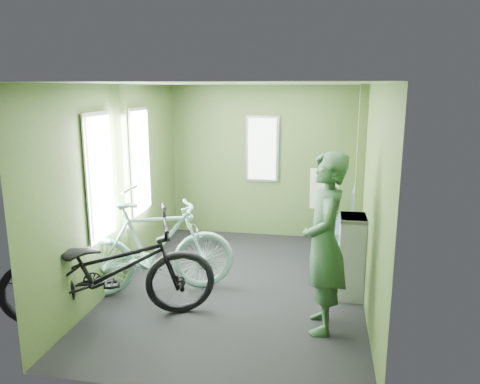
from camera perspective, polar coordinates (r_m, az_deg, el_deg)
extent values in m
plane|color=black|center=(5.56, -0.19, -11.36)|extent=(4.00, 4.00, 0.00)
cube|color=silver|center=(5.08, -0.21, 13.08)|extent=(2.80, 4.00, 0.02)
cube|color=#3E5327|center=(7.14, 2.75, 3.69)|extent=(2.80, 0.02, 2.30)
cube|color=#3E5327|center=(3.32, -6.56, -7.00)|extent=(2.80, 0.02, 2.30)
cube|color=#3E5327|center=(5.62, -14.38, 0.84)|extent=(0.02, 4.00, 2.30)
cube|color=#3E5327|center=(5.14, 15.35, -0.31)|extent=(0.02, 4.00, 2.30)
cube|color=#3E5327|center=(5.60, -14.00, 0.83)|extent=(0.08, 0.12, 2.30)
cube|color=silver|center=(5.08, -16.60, 1.77)|extent=(0.02, 0.56, 1.34)
cube|color=silver|center=(6.06, -11.94, 3.73)|extent=(0.02, 0.56, 1.34)
cube|color=white|center=(5.00, -16.88, 7.74)|extent=(0.00, 0.12, 0.12)
cube|color=white|center=(6.00, -12.09, 8.73)|extent=(0.00, 0.12, 0.12)
cylinder|color=silver|center=(5.59, -13.32, 0.30)|extent=(0.03, 0.40, 0.03)
cube|color=#3E5327|center=(5.72, 14.36, 1.04)|extent=(0.10, 0.10, 2.30)
cube|color=white|center=(5.92, 14.84, 8.25)|extent=(0.02, 0.40, 0.50)
cube|color=silver|center=(7.07, 2.71, 5.23)|extent=(0.50, 0.02, 1.00)
imported|color=black|center=(4.97, -15.26, -14.90)|extent=(2.22, 1.56, 1.16)
imported|color=#80BBAE|center=(5.47, -10.21, -12.01)|extent=(1.86, 1.20, 1.10)
imported|color=#294C30|center=(4.41, 10.26, -6.19)|extent=(0.45, 0.65, 1.71)
cube|color=silver|center=(4.58, 10.25, 0.43)|extent=(0.28, 0.18, 0.37)
cube|color=gray|center=(5.28, 13.42, -7.68)|extent=(0.27, 0.38, 0.92)
cube|color=navy|center=(6.47, 11.56, -5.83)|extent=(0.62, 1.00, 0.47)
cube|color=navy|center=(6.35, 13.86, -1.61)|extent=(0.16, 0.95, 0.53)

